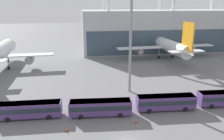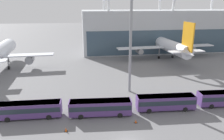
# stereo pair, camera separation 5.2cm
# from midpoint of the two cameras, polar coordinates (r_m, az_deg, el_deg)

# --- Properties ---
(terminal_building) EXTENTS (126.96, 20.84, 30.33)m
(terminal_building) POSITION_cam_midpoint_polar(r_m,az_deg,el_deg) (115.83, 26.09, 9.71)
(terminal_building) COLOR #B2B7BC
(terminal_building) RESTS_ON ground_plane
(airliner_at_gate_far) EXTENTS (39.05, 40.93, 15.09)m
(airliner_at_gate_far) POSITION_cam_midpoint_polar(r_m,az_deg,el_deg) (87.80, 13.94, 6.49)
(airliner_at_gate_far) COLOR silver
(airliner_at_gate_far) RESTS_ON ground_plane
(shuttle_bus_0) EXTENTS (11.90, 2.89, 3.08)m
(shuttle_bus_0) POSITION_cam_midpoint_polar(r_m,az_deg,el_deg) (44.25, -20.78, -9.48)
(shuttle_bus_0) COLOR #56387A
(shuttle_bus_0) RESTS_ON ground_plane
(shuttle_bus_1) EXTENTS (11.98, 3.37, 3.08)m
(shuttle_bus_1) POSITION_cam_midpoint_polar(r_m,az_deg,el_deg) (42.32, -3.04, -9.56)
(shuttle_bus_1) COLOR #56387A
(shuttle_bus_1) RESTS_ON ground_plane
(shuttle_bus_2) EXTENTS (11.95, 3.20, 3.08)m
(shuttle_bus_2) POSITION_cam_midpoint_polar(r_m,az_deg,el_deg) (45.67, 13.89, -7.98)
(shuttle_bus_2) COLOR #56387A
(shuttle_bus_2) RESTS_ON ground_plane
(floodlight_mast) EXTENTS (2.19, 2.19, 24.55)m
(floodlight_mast) POSITION_cam_midpoint_polar(r_m,az_deg,el_deg) (50.41, 4.97, 10.13)
(floodlight_mast) COLOR gray
(floodlight_mast) RESTS_ON ground_plane
(traffic_cone_0) EXTENTS (0.51, 0.51, 0.63)m
(traffic_cone_0) POSITION_cam_midpoint_polar(r_m,az_deg,el_deg) (40.77, 6.29, -13.17)
(traffic_cone_0) COLOR black
(traffic_cone_0) RESTS_ON ground_plane
(traffic_cone_1) EXTENTS (0.52, 0.52, 0.76)m
(traffic_cone_1) POSITION_cam_midpoint_polar(r_m,az_deg,el_deg) (38.91, -11.90, -14.96)
(traffic_cone_1) COLOR black
(traffic_cone_1) RESTS_ON ground_plane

